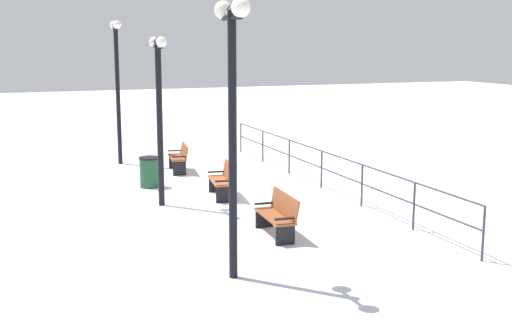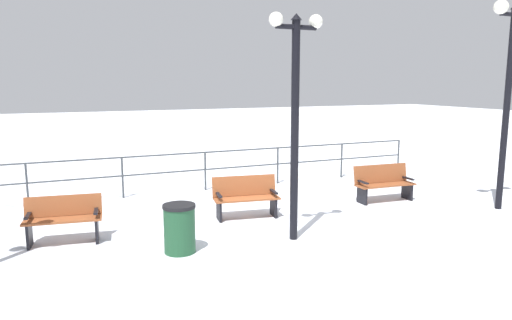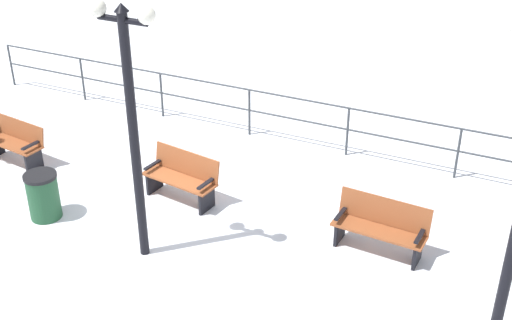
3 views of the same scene
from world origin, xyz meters
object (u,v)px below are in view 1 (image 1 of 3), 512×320
object	(u,v)px
bench_nearest	(179,157)
trash_bin	(150,172)
lamppost_far	(232,90)
lamppost_near	(117,72)
lamppost_middle	(159,98)
bench_second	(223,180)
bench_third	(278,214)

from	to	relation	value
bench_nearest	trash_bin	xyz separation A→B (m)	(1.33, 1.84, -0.03)
bench_nearest	lamppost_far	xyz separation A→B (m)	(1.50, 9.47, 2.79)
lamppost_near	lamppost_middle	xyz separation A→B (m)	(0.00, 6.10, -0.38)
bench_second	lamppost_near	size ratio (longest dim) A/B	0.32
lamppost_near	bench_third	bearing A→B (deg)	100.08
bench_nearest	lamppost_middle	size ratio (longest dim) A/B	0.34
bench_third	trash_bin	size ratio (longest dim) A/B	1.80
lamppost_near	trash_bin	distance (m)	4.73
bench_second	lamppost_near	distance (m)	6.60
bench_nearest	bench_third	distance (m)	7.45
bench_nearest	bench_third	bearing A→B (deg)	99.38
lamppost_middle	bench_second	bearing A→B (deg)	-170.82
lamppost_near	lamppost_middle	bearing A→B (deg)	90.00
lamppost_near	lamppost_middle	distance (m)	6.11
bench_second	lamppost_far	world-z (taller)	lamppost_far
trash_bin	lamppost_middle	bearing A→B (deg)	85.71
lamppost_middle	trash_bin	bearing A→B (deg)	-94.29
bench_second	trash_bin	size ratio (longest dim) A/B	1.73
bench_third	lamppost_near	distance (m)	10.03
bench_second	bench_nearest	bearing A→B (deg)	-78.07
bench_second	lamppost_near	xyz separation A→B (m)	(1.71, -5.82, 2.59)
bench_third	lamppost_near	bearing A→B (deg)	-76.39
bench_nearest	lamppost_far	distance (m)	9.98
bench_nearest	trash_bin	size ratio (longest dim) A/B	1.65
bench_nearest	trash_bin	world-z (taller)	bench_nearest
bench_second	trash_bin	bearing A→B (deg)	-41.99
lamppost_middle	lamppost_far	distance (m)	5.49
lamppost_far	trash_bin	bearing A→B (deg)	-91.22
bench_nearest	lamppost_far	world-z (taller)	lamppost_far
bench_second	trash_bin	xyz separation A→B (m)	(1.55, -1.89, -0.03)
bench_second	lamppost_far	xyz separation A→B (m)	(1.71, 5.74, 2.79)
bench_nearest	bench_second	bearing A→B (deg)	101.13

